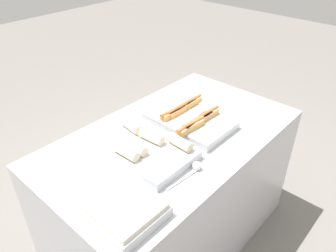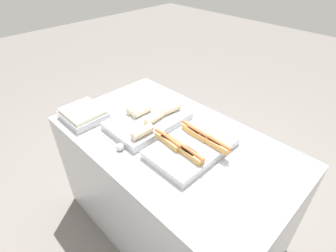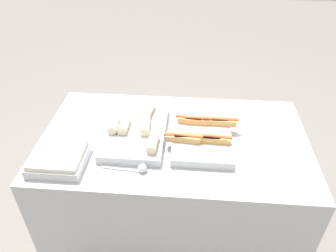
% 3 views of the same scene
% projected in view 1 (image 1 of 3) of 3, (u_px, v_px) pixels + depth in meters
% --- Properties ---
extents(ground_plane, '(12.00, 12.00, 0.00)m').
position_uv_depth(ground_plane, '(171.00, 234.00, 2.32)').
color(ground_plane, slate).
extents(counter, '(1.51, 0.88, 0.85)m').
position_uv_depth(counter, '(172.00, 190.00, 2.09)').
color(counter, '#B7BABF').
rests_on(counter, ground_plane).
extents(tray_hotdogs, '(0.41, 0.49, 0.10)m').
position_uv_depth(tray_hotdogs, '(190.00, 119.00, 1.93)').
color(tray_hotdogs, '#B7BABF').
rests_on(tray_hotdogs, counter).
extents(tray_wraps, '(0.34, 0.51, 0.10)m').
position_uv_depth(tray_wraps, '(144.00, 148.00, 1.70)').
color(tray_wraps, '#B7BABF').
rests_on(tray_wraps, counter).
extents(tray_side_front, '(0.27, 0.25, 0.07)m').
position_uv_depth(tray_side_front, '(128.00, 213.00, 1.33)').
color(tray_side_front, '#B7BABF').
rests_on(tray_side_front, counter).
extents(serving_spoon_near, '(0.23, 0.05, 0.05)m').
position_uv_depth(serving_spoon_near, '(194.00, 168.00, 1.59)').
color(serving_spoon_near, silver).
rests_on(serving_spoon_near, counter).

